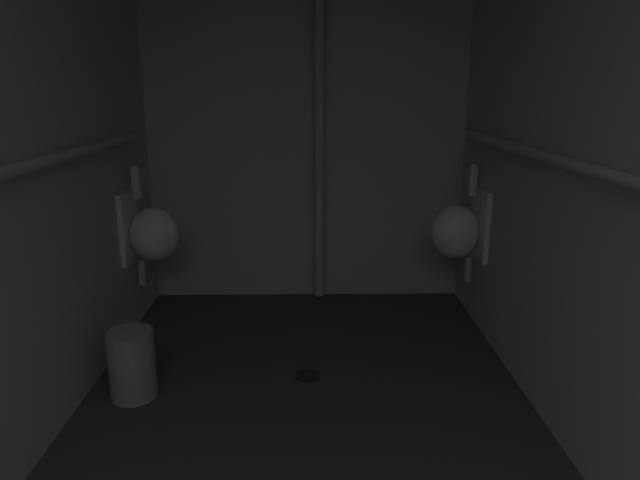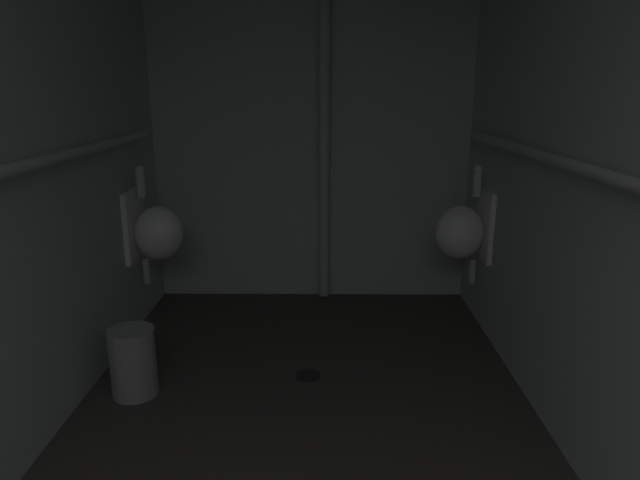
% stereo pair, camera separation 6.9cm
% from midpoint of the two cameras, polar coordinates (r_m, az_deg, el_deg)
% --- Properties ---
extents(floor, '(2.33, 3.89, 0.08)m').
position_cam_midpoint_polar(floor, '(2.60, -1.02, -21.12)').
color(floor, '#383330').
rests_on(floor, ground).
extents(wall_right, '(0.06, 3.89, 2.46)m').
position_cam_midpoint_polar(wall_right, '(2.37, 27.68, 6.98)').
color(wall_right, '#B2BFB8').
rests_on(wall_right, ground).
extents(wall_back, '(2.33, 0.06, 2.46)m').
position_cam_midpoint_polar(wall_back, '(4.02, -0.37, 11.37)').
color(wall_back, '#B2BFB8').
rests_on(wall_back, ground).
extents(urinal_left_mid, '(0.32, 0.30, 0.76)m').
position_cam_midpoint_polar(urinal_left_mid, '(3.65, -15.70, 0.84)').
color(urinal_left_mid, white).
extents(urinal_right_mid, '(0.32, 0.30, 0.76)m').
position_cam_midpoint_polar(urinal_right_mid, '(3.65, 14.71, 0.90)').
color(urinal_right_mid, white).
extents(supply_pipe_left, '(0.06, 3.06, 0.06)m').
position_cam_midpoint_polar(supply_pipe_left, '(2.39, -27.28, 6.45)').
color(supply_pipe_left, '#B2B2B2').
extents(supply_pipe_right, '(0.06, 3.18, 0.06)m').
position_cam_midpoint_polar(supply_pipe_right, '(2.31, 25.86, 6.37)').
color(supply_pipe_right, '#B2B2B2').
extents(standpipe_back_wall, '(0.07, 0.07, 2.41)m').
position_cam_midpoint_polar(standpipe_back_wall, '(3.91, 0.93, 11.27)').
color(standpipe_back_wall, '#B2BFB8').
rests_on(standpipe_back_wall, ground).
extents(floor_drain, '(0.14, 0.14, 0.01)m').
position_cam_midpoint_polar(floor_drain, '(3.12, -0.57, -13.42)').
color(floor_drain, black).
rests_on(floor_drain, ground).
extents(waste_bin, '(0.23, 0.23, 0.35)m').
position_cam_midpoint_polar(waste_bin, '(3.02, -17.64, -11.61)').
color(waste_bin, gray).
rests_on(waste_bin, ground).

